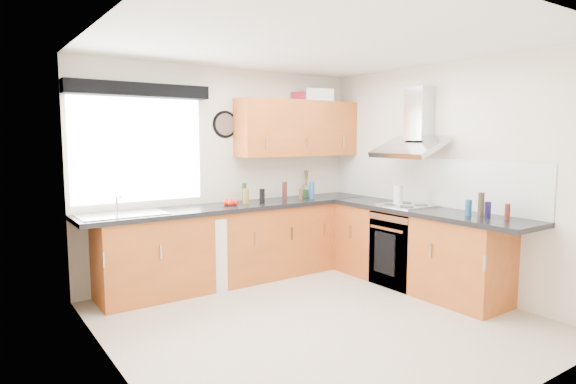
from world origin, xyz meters
TOP-DOWN VIEW (x-y plane):
  - ground_plane at (0.00, 0.00)m, footprint 3.60×3.60m
  - ceiling at (0.00, 0.00)m, footprint 3.60×3.60m
  - wall_back at (0.00, 1.80)m, footprint 3.60×0.02m
  - wall_front at (0.00, -1.80)m, footprint 3.60×0.02m
  - wall_left at (-1.80, 0.00)m, footprint 0.02×3.60m
  - wall_right at (1.80, 0.00)m, footprint 0.02×3.60m
  - window at (-1.05, 1.79)m, footprint 1.40×0.02m
  - window_blind at (-1.05, 1.70)m, footprint 1.50×0.18m
  - splashback at (1.79, 0.30)m, footprint 0.01×3.00m
  - base_cab_back at (-0.10, 1.51)m, footprint 3.00×0.58m
  - base_cab_corner at (1.50, 1.50)m, footprint 0.60×0.60m
  - base_cab_right at (1.51, 0.15)m, footprint 0.58×2.10m
  - worktop_back at (0.00, 1.50)m, footprint 3.60×0.62m
  - worktop_right at (1.50, 0.00)m, footprint 0.62×2.42m
  - sink at (-1.33, 1.50)m, footprint 0.84×0.46m
  - oven at (1.50, 0.30)m, footprint 0.56×0.58m
  - hob_plate at (1.50, 0.30)m, footprint 0.52×0.52m
  - extractor_hood at (1.60, 0.30)m, footprint 0.52×0.78m
  - upper_cabinets at (0.95, 1.62)m, footprint 1.70×0.35m
  - washing_machine at (-0.50, 1.52)m, footprint 0.69×0.67m
  - wall_clock at (-0.01, 1.78)m, footprint 0.32×0.04m
  - casserole at (1.25, 1.63)m, footprint 0.44×0.37m
  - storage_box at (1.09, 1.72)m, footprint 0.30×0.28m
  - utensil_pot at (1.14, 1.70)m, footprint 0.11×0.11m
  - kitchen_roll at (1.45, 0.37)m, footprint 0.12×0.12m
  - tomato_cluster at (-0.12, 1.48)m, footprint 0.20×0.20m
  - jar_0 at (0.71, 1.59)m, footprint 0.06×0.06m
  - jar_1 at (0.87, 1.46)m, footprint 0.05×0.05m
  - jar_2 at (1.02, 1.43)m, footprint 0.06×0.06m
  - jar_3 at (0.16, 1.65)m, footprint 0.05×0.05m
  - jar_4 at (0.11, 1.52)m, footprint 0.07×0.07m
  - jar_5 at (1.03, 1.56)m, footprint 0.07×0.07m
  - jar_6 at (0.25, 1.39)m, footprint 0.06×0.06m
  - bottle_0 at (1.58, -0.87)m, footprint 0.05×0.05m
  - bottle_1 at (1.48, -0.52)m, footprint 0.06×0.06m
  - bottle_2 at (1.55, -0.69)m, footprint 0.06×0.06m
  - bottle_3 at (1.45, -0.68)m, footprint 0.06×0.06m

SIDE VIEW (x-z plane):
  - ground_plane at x=0.00m, z-range 0.00..0.00m
  - washing_machine at x=-0.50m, z-range 0.00..0.81m
  - oven at x=1.50m, z-range 0.00..0.85m
  - base_cab_back at x=-0.10m, z-range 0.00..0.86m
  - base_cab_corner at x=1.50m, z-range 0.00..0.86m
  - base_cab_right at x=1.51m, z-range 0.00..0.86m
  - worktop_back at x=0.00m, z-range 0.86..0.91m
  - worktop_right at x=1.50m, z-range 0.86..0.91m
  - hob_plate at x=1.50m, z-range 0.91..0.92m
  - tomato_cluster at x=-0.12m, z-range 0.91..0.98m
  - sink at x=-1.33m, z-range 0.90..1.00m
  - jar_5 at x=1.03m, z-range 0.91..1.01m
  - jar_1 at x=0.87m, z-range 0.91..1.04m
  - utensil_pot at x=1.14m, z-range 0.91..1.05m
  - bottle_0 at x=1.58m, z-range 0.91..1.06m
  - bottle_2 at x=1.55m, z-range 0.91..1.06m
  - bottle_1 at x=1.48m, z-range 0.91..1.07m
  - jar_4 at x=0.11m, z-range 0.91..1.09m
  - jar_6 at x=0.25m, z-range 0.91..1.09m
  - jar_2 at x=1.02m, z-range 0.91..1.12m
  - jar_0 at x=0.71m, z-range 0.91..1.13m
  - jar_3 at x=0.16m, z-range 0.91..1.14m
  - kitchen_roll at x=1.45m, z-range 0.91..1.14m
  - bottle_3 at x=1.45m, z-range 0.91..1.16m
  - splashback at x=1.79m, z-range 0.91..1.45m
  - wall_back at x=0.00m, z-range 0.00..2.50m
  - wall_front at x=0.00m, z-range 0.00..2.50m
  - wall_left at x=-1.80m, z-range 0.00..2.50m
  - wall_right at x=1.80m, z-range 0.00..2.50m
  - window at x=-1.05m, z-range 1.00..2.10m
  - extractor_hood at x=1.60m, z-range 1.44..2.10m
  - upper_cabinets at x=0.95m, z-range 1.45..2.15m
  - wall_clock at x=-0.01m, z-range 1.68..2.00m
  - window_blind at x=-1.05m, z-range 2.11..2.25m
  - storage_box at x=1.09m, z-range 2.15..2.26m
  - casserole at x=1.25m, z-range 2.15..2.31m
  - ceiling at x=0.00m, z-range 2.49..2.51m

